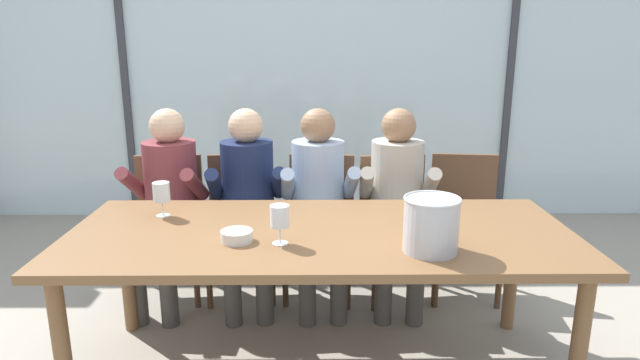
# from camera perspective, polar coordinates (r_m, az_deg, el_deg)

# --- Properties ---
(ground) EXTENTS (14.00, 14.00, 0.00)m
(ground) POSITION_cam_1_polar(r_m,az_deg,el_deg) (3.70, -0.09, -10.70)
(ground) COLOR #9E9384
(window_glass_panel) EXTENTS (7.53, 0.03, 2.60)m
(window_glass_panel) POSITION_cam_1_polar(r_m,az_deg,el_deg) (4.81, -0.23, 11.27)
(window_glass_panel) COLOR silver
(window_glass_panel) RESTS_ON ground
(window_mullion_left) EXTENTS (0.06, 0.06, 2.60)m
(window_mullion_left) POSITION_cam_1_polar(r_m,az_deg,el_deg) (5.07, -20.09, 10.58)
(window_mullion_left) COLOR #38383D
(window_mullion_left) RESTS_ON ground
(window_mullion_right) EXTENTS (0.06, 0.06, 2.60)m
(window_mullion_right) POSITION_cam_1_polar(r_m,az_deg,el_deg) (5.09, 19.57, 10.63)
(window_mullion_right) COLOR #38383D
(window_mullion_right) RESTS_ON ground
(hillside_vineyard) EXTENTS (13.53, 2.40, 1.94)m
(hillside_vineyard) POSITION_cam_1_polar(r_m,az_deg,el_deg) (9.12, -0.37, 10.78)
(hillside_vineyard) COLOR #386633
(hillside_vineyard) RESTS_ON ground
(dining_table) EXTENTS (2.33, 0.98, 0.73)m
(dining_table) POSITION_cam_1_polar(r_m,az_deg,el_deg) (2.52, 0.07, -6.81)
(dining_table) COLOR brown
(dining_table) RESTS_ON ground
(chair_near_curtain) EXTENTS (0.48, 0.48, 0.87)m
(chair_near_curtain) POSITION_cam_1_polar(r_m,az_deg,el_deg) (3.55, -15.83, -3.56)
(chair_near_curtain) COLOR brown
(chair_near_curtain) RESTS_ON ground
(chair_left_of_center) EXTENTS (0.47, 0.47, 0.87)m
(chair_left_of_center) POSITION_cam_1_polar(r_m,az_deg,el_deg) (3.47, -8.37, -3.55)
(chair_left_of_center) COLOR brown
(chair_left_of_center) RESTS_ON ground
(chair_center) EXTENTS (0.48, 0.48, 0.87)m
(chair_center) POSITION_cam_1_polar(r_m,az_deg,el_deg) (3.43, 0.05, -3.61)
(chair_center) COLOR brown
(chair_center) RESTS_ON ground
(chair_right_of_center) EXTENTS (0.49, 0.49, 0.87)m
(chair_right_of_center) POSITION_cam_1_polar(r_m,az_deg,el_deg) (3.45, 8.02, -3.68)
(chair_right_of_center) COLOR brown
(chair_right_of_center) RESTS_ON ground
(chair_near_window_right) EXTENTS (0.49, 0.49, 0.87)m
(chair_near_window_right) POSITION_cam_1_polar(r_m,az_deg,el_deg) (3.57, 15.09, -3.42)
(chair_near_window_right) COLOR brown
(chair_near_window_right) RESTS_ON ground
(person_maroon_top) EXTENTS (0.49, 0.63, 1.19)m
(person_maroon_top) POSITION_cam_1_polar(r_m,az_deg,el_deg) (3.36, -15.96, -1.54)
(person_maroon_top) COLOR brown
(person_maroon_top) RESTS_ON ground
(person_navy_polo) EXTENTS (0.49, 0.63, 1.19)m
(person_navy_polo) POSITION_cam_1_polar(r_m,az_deg,el_deg) (3.26, -7.73, -1.56)
(person_navy_polo) COLOR #192347
(person_navy_polo) RESTS_ON ground
(person_pale_blue_shirt) EXTENTS (0.48, 0.63, 1.19)m
(person_pale_blue_shirt) POSITION_cam_1_polar(r_m,az_deg,el_deg) (3.23, -0.13, -1.56)
(person_pale_blue_shirt) COLOR #9EB2D1
(person_pale_blue_shirt) RESTS_ON ground
(person_beige_jumper) EXTENTS (0.48, 0.62, 1.19)m
(person_beige_jumper) POSITION_cam_1_polar(r_m,az_deg,el_deg) (3.27, 8.25, -1.52)
(person_beige_jumper) COLOR #B7AD9E
(person_beige_jumper) RESTS_ON ground
(ice_bucket_primary) EXTENTS (0.24, 0.24, 0.23)m
(ice_bucket_primary) POSITION_cam_1_polar(r_m,az_deg,el_deg) (2.26, 11.77, -4.59)
(ice_bucket_primary) COLOR #B7B7BC
(ice_bucket_primary) RESTS_ON dining_table
(tasting_bowl) EXTENTS (0.14, 0.14, 0.05)m
(tasting_bowl) POSITION_cam_1_polar(r_m,az_deg,el_deg) (2.38, -8.87, -5.92)
(tasting_bowl) COLOR silver
(tasting_bowl) RESTS_ON dining_table
(wine_glass_by_left_taster) EXTENTS (0.08, 0.08, 0.17)m
(wine_glass_by_left_taster) POSITION_cam_1_polar(r_m,az_deg,el_deg) (2.30, -4.32, -3.95)
(wine_glass_by_left_taster) COLOR silver
(wine_glass_by_left_taster) RESTS_ON dining_table
(wine_glass_near_bucket) EXTENTS (0.08, 0.08, 0.17)m
(wine_glass_near_bucket) POSITION_cam_1_polar(r_m,az_deg,el_deg) (2.77, -16.54, -1.38)
(wine_glass_near_bucket) COLOR silver
(wine_glass_near_bucket) RESTS_ON dining_table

